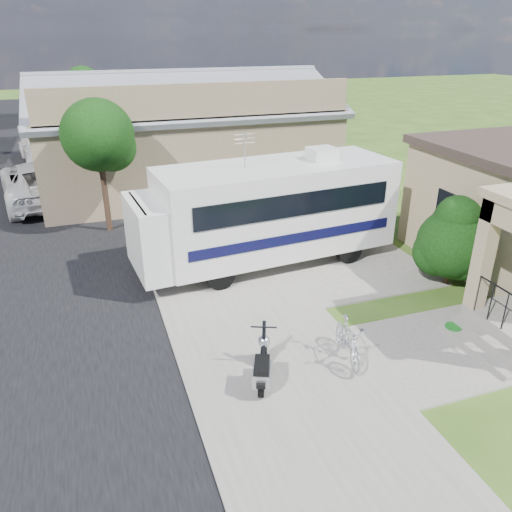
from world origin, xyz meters
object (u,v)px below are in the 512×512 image
object	(u,v)px
shrub	(453,240)
scooter	(262,365)
pickup_truck	(40,181)
motorhome	(267,210)
van	(46,148)
garden_hose	(453,330)
bicycle	(348,343)

from	to	relation	value
shrub	scooter	xyz separation A→B (m)	(-6.41, -2.47, -0.88)
shrub	pickup_truck	world-z (taller)	shrub
motorhome	shrub	distance (m)	5.26
scooter	shrub	bearing A→B (deg)	43.53
pickup_truck	shrub	bearing A→B (deg)	125.31
motorhome	van	size ratio (longest dim) A/B	1.37
motorhome	van	xyz separation A→B (m)	(-6.81, 15.50, -0.86)
scooter	van	world-z (taller)	van
van	garden_hose	size ratio (longest dim) A/B	15.13
scooter	van	bearing A→B (deg)	125.22
motorhome	pickup_truck	world-z (taller)	motorhome
van	pickup_truck	bearing A→B (deg)	-99.60
scooter	garden_hose	distance (m)	4.91
shrub	scooter	size ratio (longest dim) A/B	1.78
bicycle	garden_hose	bearing A→B (deg)	13.20
garden_hose	van	bearing A→B (deg)	114.98
motorhome	pickup_truck	distance (m)	11.08
scooter	pickup_truck	xyz separation A→B (m)	(-4.72, 14.13, 0.39)
scooter	bicycle	world-z (taller)	scooter
bicycle	pickup_truck	xyz separation A→B (m)	(-6.70, 14.02, 0.38)
pickup_truck	van	bearing A→B (deg)	-98.23
bicycle	van	world-z (taller)	van
motorhome	pickup_truck	size ratio (longest dim) A/B	1.30
motorhome	scooter	size ratio (longest dim) A/B	5.43
motorhome	bicycle	distance (m)	5.45
shrub	pickup_truck	xyz separation A→B (m)	(-11.13, 11.66, -0.48)
bicycle	garden_hose	distance (m)	2.94
pickup_truck	van	world-z (taller)	pickup_truck
bicycle	scooter	bearing A→B (deg)	-166.72
motorhome	garden_hose	world-z (taller)	motorhome
motorhome	pickup_truck	xyz separation A→B (m)	(-6.79, 8.71, -0.86)
scooter	pickup_truck	distance (m)	14.90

